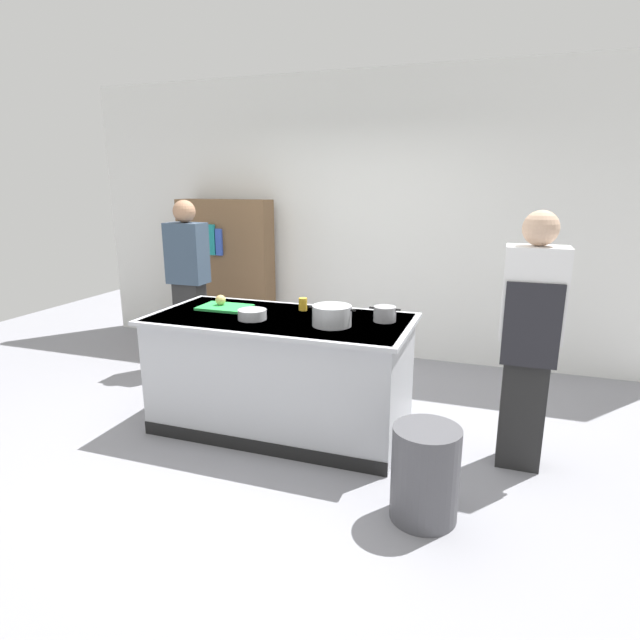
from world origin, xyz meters
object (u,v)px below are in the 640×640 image
juice_cup (303,304)px  person_guest (189,282)px  mixing_bowl (252,314)px  onion (221,300)px  trash_bin (425,473)px  stock_pot (332,316)px  person_chef (529,337)px  sauce_pan (385,314)px  bookshelf (227,274)px

juice_cup → person_guest: size_ratio=0.06×
person_guest → mixing_bowl: bearing=65.1°
onion → trash_bin: bearing=-27.3°
stock_pot → mixing_bowl: size_ratio=1.62×
mixing_bowl → onion: bearing=147.7°
mixing_bowl → person_guest: person_guest is taller
juice_cup → person_guest: (-1.51, 0.72, -0.04)m
onion → person_chef: size_ratio=0.05×
sauce_pan → juice_cup: bearing=170.1°
sauce_pan → juice_cup: size_ratio=2.30×
person_chef → trash_bin: bearing=135.4°
trash_bin → person_chef: size_ratio=0.33×
stock_pot → mixing_bowl: 0.61m
person_guest → bookshelf: 0.82m
onion → sauce_pan: bearing=0.2°
mixing_bowl → person_guest: size_ratio=0.12×
person_guest → juice_cup: bearing=80.9°
bookshelf → sauce_pan: bearing=-36.7°
trash_bin → person_chef: person_chef is taller
onion → juice_cup: (0.67, 0.12, -0.01)m
stock_pot → bookshelf: (-1.90, 1.90, -0.12)m
sauce_pan → person_chef: bearing=-7.6°
bookshelf → person_chef: bearing=-29.2°
onion → person_guest: 1.19m
person_chef → bookshelf: size_ratio=1.01×
trash_bin → bookshelf: bearing=135.9°
sauce_pan → juice_cup: 0.69m
onion → mixing_bowl: bearing=-32.3°
juice_cup → person_chef: bearing=-8.6°
juice_cup → bookshelf: bookshelf is taller
person_chef → juice_cup: bearing=69.5°
person_guest → onion: bearing=61.4°
stock_pot → person_guest: 2.16m
mixing_bowl → juice_cup: bearing=56.8°
stock_pot → person_chef: person_chef is taller
stock_pot → mixing_bowl: (-0.61, -0.03, -0.04)m
onion → bookshelf: 1.88m
person_chef → onion: bearing=75.0°
stock_pot → trash_bin: stock_pot is taller
mixing_bowl → person_chef: 1.93m
onion → mixing_bowl: 0.49m
person_chef → mixing_bowl: bearing=82.1°
sauce_pan → person_guest: (-2.20, 0.84, -0.04)m
person_guest → trash_bin: bearing=72.5°
mixing_bowl → person_chef: size_ratio=0.12×
sauce_pan → trash_bin: size_ratio=0.41×
sauce_pan → person_chef: person_chef is taller
trash_bin → bookshelf: size_ratio=0.33×
trash_bin → person_guest: size_ratio=0.33×
onion → person_guest: bearing=135.2°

